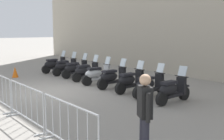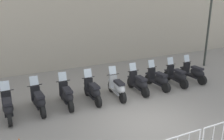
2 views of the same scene
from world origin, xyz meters
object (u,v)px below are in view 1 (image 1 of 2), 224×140
(motorcycle_1, at_px, (66,67))
(motorcycle_2, at_px, (76,69))
(traffic_cone, at_px, (15,72))
(motorcycle_7, at_px, (149,85))
(motorcycle_6, at_px, (130,81))
(motorcycle_5, at_px, (113,78))
(barrier_segment_5, at_px, (69,128))
(motorcycle_0, at_px, (55,65))
(motorcycle_4, at_px, (97,75))
(motorcycle_8, at_px, (172,90))
(motorcycle_3, at_px, (86,72))
(officer_near_row_end, at_px, (145,113))
(barrier_segment_4, at_px, (26,105))

(motorcycle_1, xyz_separation_m, motorcycle_2, (1.06, 0.13, 0.00))
(traffic_cone, bearing_deg, motorcycle_7, 24.98)
(motorcycle_6, height_order, motorcycle_7, same)
(motorcycle_6, distance_m, traffic_cone, 6.77)
(motorcycle_5, relative_size, barrier_segment_5, 0.79)
(motorcycle_0, distance_m, traffic_cone, 2.34)
(motorcycle_6, distance_m, barrier_segment_5, 5.97)
(motorcycle_0, relative_size, motorcycle_4, 1.00)
(motorcycle_5, bearing_deg, traffic_cone, -148.94)
(motorcycle_8, xyz_separation_m, traffic_cone, (-8.12, -3.43, -0.18))
(motorcycle_5, distance_m, motorcycle_6, 1.08)
(motorcycle_4, relative_size, motorcycle_7, 1.00)
(motorcycle_6, bearing_deg, motorcycle_0, -172.37)
(motorcycle_3, relative_size, motorcycle_8, 1.01)
(motorcycle_2, distance_m, officer_near_row_end, 9.97)
(motorcycle_2, relative_size, motorcycle_6, 1.01)
(motorcycle_2, bearing_deg, motorcycle_4, 3.52)
(motorcycle_3, relative_size, motorcycle_4, 1.00)
(motorcycle_2, bearing_deg, motorcycle_0, -170.41)
(barrier_segment_4, xyz_separation_m, barrier_segment_5, (2.27, 0.29, 0.00))
(motorcycle_0, xyz_separation_m, motorcycle_8, (8.54, 1.14, 0.00))
(motorcycle_1, distance_m, motorcycle_8, 7.53)
(motorcycle_2, height_order, officer_near_row_end, officer_near_row_end)
(motorcycle_0, bearing_deg, motorcycle_3, 7.90)
(motorcycle_2, height_order, barrier_segment_5, motorcycle_2)
(motorcycle_4, height_order, motorcycle_5, same)
(motorcycle_8, bearing_deg, motorcycle_5, -171.76)
(barrier_segment_5, height_order, traffic_cone, barrier_segment_5)
(motorcycle_4, bearing_deg, motorcycle_8, 8.61)
(motorcycle_2, bearing_deg, officer_near_row_end, -15.88)
(motorcycle_4, distance_m, motorcycle_7, 3.23)
(motorcycle_6, relative_size, officer_near_row_end, 0.99)
(barrier_segment_4, bearing_deg, traffic_cone, 169.59)
(motorcycle_7, xyz_separation_m, barrier_segment_4, (0.81, -4.73, 0.07))
(motorcycle_2, bearing_deg, motorcycle_8, 6.91)
(motorcycle_3, xyz_separation_m, barrier_segment_4, (5.08, -4.18, 0.07))
(motorcycle_0, xyz_separation_m, barrier_segment_4, (8.27, -3.73, 0.07))
(traffic_cone, bearing_deg, motorcycle_8, 22.88)
(motorcycle_1, xyz_separation_m, traffic_cone, (-0.64, -2.52, -0.18))
(barrier_segment_5, bearing_deg, traffic_cone, 173.50)
(traffic_cone, bearing_deg, barrier_segment_4, -10.41)
(motorcycle_8, bearing_deg, motorcycle_3, -172.60)
(barrier_segment_4, relative_size, officer_near_row_end, 1.26)
(motorcycle_4, xyz_separation_m, barrier_segment_4, (4.00, -4.23, 0.07))
(motorcycle_4, distance_m, barrier_segment_4, 5.82)
(motorcycle_0, bearing_deg, traffic_cone, -79.71)
(motorcycle_5, relative_size, officer_near_row_end, 1.00)
(traffic_cone, bearing_deg, motorcycle_4, 35.82)
(motorcycle_0, height_order, motorcycle_7, same)
(motorcycle_4, bearing_deg, barrier_segment_5, -32.11)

